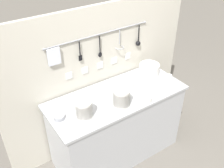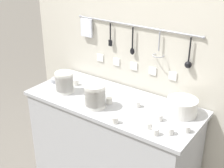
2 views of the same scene
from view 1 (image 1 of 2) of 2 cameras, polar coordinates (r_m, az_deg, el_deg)
The scene contains 16 objects.
ground_plane at distance 3.35m, azimuth 0.92°, elevation -14.49°, with size 20.00×20.00×0.00m, color #666059.
counter at distance 3.03m, azimuth 1.00°, elevation -9.07°, with size 1.50×0.63×0.87m.
back_wall at distance 2.99m, azimuth -2.76°, elevation 0.88°, with size 2.30×0.11×1.74m.
bowl_stack_back_corner at distance 2.56m, azimuth 2.09°, elevation -2.98°, with size 0.17×0.17×0.19m.
bowl_stack_wide_centre at distance 2.44m, azimuth -6.13°, elevation -5.48°, with size 0.16×0.16×0.18m.
plate_stack at distance 3.10m, azimuth 8.10°, elevation 3.19°, with size 0.24×0.24×0.13m.
steel_mixing_bowl at distance 2.51m, azimuth -11.44°, elevation -7.05°, with size 0.11×0.11×0.04m.
cup_edge_near at distance 2.87m, azimuth 4.24°, elevation -0.26°, with size 0.05×0.05×0.05m.
cup_front_right at distance 2.68m, azimuth 8.07°, elevation -3.39°, with size 0.05×0.05×0.05m.
cup_back_right at distance 3.07m, azimuth 12.42°, elevation 1.57°, with size 0.05×0.05×0.05m.
cup_mid_row at distance 2.95m, azimuth 8.93°, elevation 0.50°, with size 0.05×0.05×0.05m.
cup_front_left at distance 2.86m, azimuth 10.61°, elevation -0.93°, with size 0.05×0.05×0.05m.
cup_beside_plates at distance 2.71m, azimuth 1.72°, elevation -2.57°, with size 0.05×0.05×0.05m.
cup_back_left at distance 2.60m, azimuth -8.14°, elevation -4.77°, with size 0.05×0.05×0.05m.
cup_centre at distance 2.89m, azimuth 12.30°, elevation -0.82°, with size 0.05×0.05×0.05m.
cup_edge_far at distance 2.97m, azimuth 12.48°, elevation 0.31°, with size 0.05×0.05×0.05m.
Camera 1 is at (-1.28, -1.79, 2.52)m, focal length 42.00 mm.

